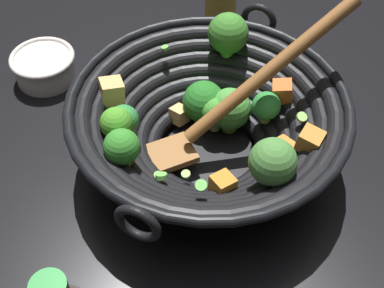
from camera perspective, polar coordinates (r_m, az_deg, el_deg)
name	(u,v)px	position (r m, az deg, el deg)	size (l,w,h in m)	color
ground_plane	(207,158)	(0.74, 1.61, -1.50)	(4.00, 4.00, 0.00)	black
wok	(209,121)	(0.69, 1.79, 2.43)	(0.36, 0.40, 0.21)	black
prep_bowl	(44,66)	(0.88, -15.46, 8.00)	(0.10, 0.10, 0.05)	silver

